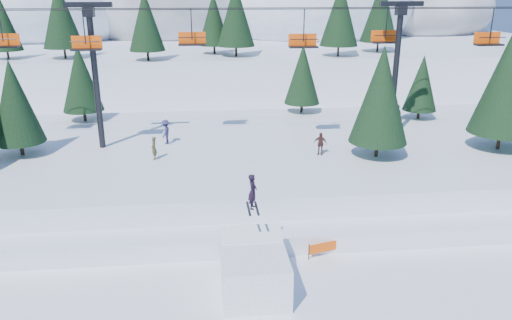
{
  "coord_description": "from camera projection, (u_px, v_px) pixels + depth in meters",
  "views": [
    {
      "loc": [
        -1.48,
        -18.28,
        13.56
      ],
      "look_at": [
        1.14,
        6.0,
        5.2
      ],
      "focal_mm": 35.0,
      "sensor_mm": 36.0,
      "label": 1
    }
  ],
  "objects": [
    {
      "name": "banner_near",
      "position": [
        332.0,
        246.0,
        26.75
      ],
      "size": [
        2.76,
        0.82,
        0.9
      ],
      "color": "black",
      "rests_on": "ground"
    },
    {
      "name": "jump_kicker",
      "position": [
        254.0,
        269.0,
        23.35
      ],
      "size": [
        3.04,
        4.3,
        5.34
      ],
      "color": "white",
      "rests_on": "ground"
    },
    {
      "name": "banner_far",
      "position": [
        386.0,
        236.0,
        27.79
      ],
      "size": [
        2.74,
        0.87,
        0.9
      ],
      "color": "black",
      "rests_on": "ground"
    },
    {
      "name": "ground",
      "position": [
        245.0,
        318.0,
        21.74
      ],
      "size": [
        160.0,
        160.0,
        0.0
      ],
      "primitive_type": "plane",
      "color": "white",
      "rests_on": "ground"
    },
    {
      "name": "mid_shelf",
      "position": [
        225.0,
        159.0,
        38.26
      ],
      "size": [
        70.0,
        22.0,
        2.5
      ],
      "primitive_type": "cube",
      "color": "white",
      "rests_on": "ground"
    },
    {
      "name": "mountain_ridge",
      "position": [
        179.0,
        13.0,
        87.12
      ],
      "size": [
        119.0,
        60.45,
        26.46
      ],
      "color": "white",
      "rests_on": "ground"
    },
    {
      "name": "conifer_stand",
      "position": [
        235.0,
        82.0,
        36.34
      ],
      "size": [
        63.92,
        17.8,
        9.91
      ],
      "color": "black",
      "rests_on": "mid_shelf"
    },
    {
      "name": "distant_skiers",
      "position": [
        243.0,
        132.0,
        37.75
      ],
      "size": [
        21.03,
        9.04,
        1.85
      ],
      "color": "#482721",
      "rests_on": "mid_shelf"
    },
    {
      "name": "chairlift",
      "position": [
        249.0,
        52.0,
        35.89
      ],
      "size": [
        46.0,
        3.21,
        10.28
      ],
      "color": "black",
      "rests_on": "mid_shelf"
    },
    {
      "name": "berm",
      "position": [
        233.0,
        225.0,
        29.09
      ],
      "size": [
        70.0,
        6.0,
        1.1
      ],
      "primitive_type": "cube",
      "color": "white",
      "rests_on": "ground"
    }
  ]
}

